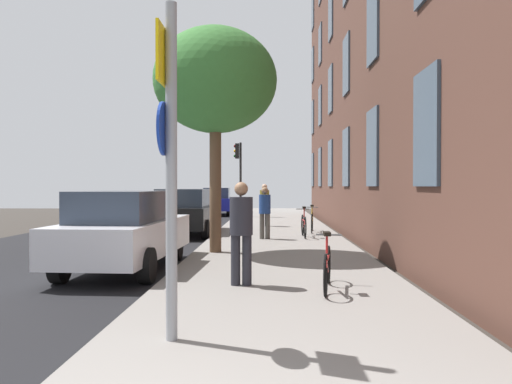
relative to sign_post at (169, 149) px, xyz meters
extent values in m
plane|color=#332D28|center=(-2.22, 11.84, -2.12)|extent=(41.80, 41.80, 0.00)
cube|color=black|center=(-4.32, 11.84, -2.11)|extent=(7.00, 38.00, 0.01)
cube|color=gray|center=(1.28, 11.84, -2.06)|extent=(4.20, 38.00, 0.12)
cube|color=#384756|center=(3.60, 3.01, 0.56)|extent=(0.06, 1.22, 1.92)
cube|color=#384756|center=(3.60, 7.18, 0.56)|extent=(0.06, 1.22, 1.92)
cube|color=#384756|center=(3.60, 11.34, 0.56)|extent=(0.06, 1.22, 1.92)
cube|color=#384756|center=(3.60, 15.51, 0.56)|extent=(0.06, 1.22, 1.92)
cube|color=#384756|center=(3.60, 19.68, 0.56)|extent=(0.06, 1.22, 1.92)
cube|color=#384756|center=(3.60, 23.84, 0.56)|extent=(0.06, 1.22, 1.92)
cube|color=#384756|center=(3.60, 7.18, 3.62)|extent=(0.06, 1.22, 1.92)
cube|color=#384756|center=(3.60, 11.34, 3.62)|extent=(0.06, 1.22, 1.92)
cube|color=#384756|center=(3.60, 15.51, 3.62)|extent=(0.06, 1.22, 1.92)
cube|color=#384756|center=(3.60, 19.68, 3.62)|extent=(0.06, 1.22, 1.92)
cube|color=#384756|center=(3.60, 23.84, 3.62)|extent=(0.06, 1.22, 1.92)
cube|color=#384756|center=(3.60, 15.51, 6.68)|extent=(0.06, 1.22, 1.92)
cube|color=#384756|center=(3.60, 19.68, 6.68)|extent=(0.06, 1.22, 1.92)
cube|color=#384756|center=(3.60, 23.84, 6.68)|extent=(0.06, 1.22, 1.92)
cube|color=#384756|center=(3.60, 23.84, 9.74)|extent=(0.06, 1.22, 1.92)
cylinder|color=gray|center=(0.02, 0.00, -0.24)|extent=(0.12, 0.12, 3.51)
cube|color=yellow|center=(-0.06, 0.00, 0.96)|extent=(0.03, 0.60, 0.60)
cylinder|color=#14339E|center=(-0.06, 0.00, 0.21)|extent=(0.03, 0.56, 0.56)
cylinder|color=black|center=(-0.46, 21.06, -0.04)|extent=(0.12, 0.12, 3.92)
cube|color=black|center=(-0.64, 21.06, 1.47)|extent=(0.20, 0.24, 0.80)
sphere|color=#4B0707|center=(-0.75, 21.06, 1.73)|extent=(0.16, 0.16, 0.16)
sphere|color=orange|center=(-0.75, 21.06, 1.47)|extent=(0.16, 0.16, 0.16)
sphere|color=#083E11|center=(-0.75, 21.06, 1.21)|extent=(0.16, 0.16, 0.16)
cylinder|color=brown|center=(-0.26, 6.89, -0.36)|extent=(0.29, 0.29, 3.28)
ellipsoid|color=#387533|center=(-0.26, 6.89, 2.18)|extent=(3.00, 3.00, 2.55)
torus|color=black|center=(2.03, 3.05, -1.69)|extent=(0.14, 0.62, 0.63)
torus|color=black|center=(1.86, 2.04, -1.69)|extent=(0.14, 0.62, 0.63)
cylinder|color=#B21E1E|center=(1.95, 2.55, -1.51)|extent=(0.18, 0.86, 0.04)
cylinder|color=#B21E1E|center=(1.90, 2.30, -1.59)|extent=(0.13, 0.53, 0.28)
cylinder|color=#B21E1E|center=(1.92, 2.40, -1.27)|extent=(0.04, 0.04, 0.28)
cube|color=black|center=(1.92, 2.40, -1.11)|extent=(0.10, 0.24, 0.06)
cylinder|color=#4C4C4C|center=(2.03, 3.05, -1.19)|extent=(0.42, 0.10, 0.03)
torus|color=black|center=(2.14, 11.00, -1.66)|extent=(0.04, 0.68, 0.68)
torus|color=black|center=(2.15, 9.97, -1.66)|extent=(0.04, 0.68, 0.68)
cylinder|color=#B21E1E|center=(2.14, 10.49, -1.47)|extent=(0.05, 0.87, 0.04)
cylinder|color=#B21E1E|center=(2.14, 10.23, -1.56)|extent=(0.05, 0.53, 0.28)
cylinder|color=#B21E1E|center=(2.14, 10.33, -1.22)|extent=(0.04, 0.04, 0.28)
cube|color=black|center=(2.14, 10.33, -1.06)|extent=(0.10, 0.24, 0.06)
cylinder|color=#4C4C4C|center=(2.14, 11.00, -1.14)|extent=(0.42, 0.03, 0.03)
torus|color=black|center=(2.61, 12.77, -1.67)|extent=(0.11, 0.67, 0.67)
torus|color=black|center=(2.50, 11.71, -1.67)|extent=(0.11, 0.67, 0.67)
cylinder|color=#C68C19|center=(2.56, 12.24, -1.48)|extent=(0.14, 0.91, 0.04)
cylinder|color=#C68C19|center=(2.53, 11.97, -1.56)|extent=(0.10, 0.55, 0.29)
cylinder|color=#C68C19|center=(2.54, 12.08, -1.23)|extent=(0.04, 0.04, 0.28)
cube|color=black|center=(2.54, 12.08, -1.07)|extent=(0.10, 0.24, 0.06)
cylinder|color=#4C4C4C|center=(2.61, 12.77, -1.15)|extent=(0.42, 0.07, 0.03)
cylinder|color=#26262D|center=(0.50, 2.87, -1.59)|extent=(0.15, 0.15, 0.82)
cylinder|color=#26262D|center=(0.68, 2.87, -1.59)|extent=(0.15, 0.15, 0.82)
cylinder|color=#26262D|center=(0.59, 2.87, -0.87)|extent=(0.52, 0.52, 0.61)
sphere|color=#936B4C|center=(0.59, 2.87, -0.44)|extent=(0.22, 0.22, 0.22)
cylinder|color=#4C4742|center=(0.83, 9.92, -1.61)|extent=(0.14, 0.14, 0.77)
cylinder|color=#4C4742|center=(1.00, 9.92, -1.61)|extent=(0.14, 0.14, 0.77)
cylinder|color=navy|center=(0.92, 9.92, -0.94)|extent=(0.38, 0.38, 0.58)
sphere|color=#936B4C|center=(0.92, 9.92, -0.52)|extent=(0.21, 0.21, 0.21)
cylinder|color=#26262D|center=(0.77, 14.77, -1.59)|extent=(0.16, 0.16, 0.83)
cylinder|color=#26262D|center=(0.96, 14.77, -1.59)|extent=(0.16, 0.16, 0.83)
cylinder|color=olive|center=(0.87, 14.77, -0.86)|extent=(0.46, 0.46, 0.62)
sphere|color=tan|center=(0.87, 14.77, -0.42)|extent=(0.22, 0.22, 0.22)
cube|color=silver|center=(-1.88, 4.87, -1.44)|extent=(1.92, 4.36, 0.70)
cube|color=#2D3847|center=(-1.88, 4.65, -0.79)|extent=(1.56, 2.47, 0.60)
cylinder|color=black|center=(-2.66, 6.24, -1.79)|extent=(0.22, 0.64, 0.64)
cylinder|color=black|center=(-1.10, 6.24, -1.79)|extent=(0.22, 0.64, 0.64)
cylinder|color=black|center=(-2.66, 3.50, -1.79)|extent=(0.22, 0.64, 0.64)
cylinder|color=black|center=(-1.10, 3.50, -1.79)|extent=(0.22, 0.64, 0.64)
cube|color=black|center=(-1.87, 12.02, -1.44)|extent=(1.96, 4.00, 0.70)
cube|color=#2D3847|center=(-1.87, 11.83, -0.79)|extent=(1.62, 2.25, 0.60)
cylinder|color=black|center=(-2.73, 13.29, -1.79)|extent=(0.22, 0.64, 0.64)
cylinder|color=black|center=(-1.01, 13.29, -1.79)|extent=(0.22, 0.64, 0.64)
cylinder|color=black|center=(-2.73, 10.76, -1.79)|extent=(0.22, 0.64, 0.64)
cylinder|color=black|center=(-1.01, 10.76, -1.79)|extent=(0.22, 0.64, 0.64)
cube|color=navy|center=(-2.02, 24.18, -1.44)|extent=(1.86, 4.03, 0.70)
cube|color=#2D3847|center=(-2.02, 23.98, -0.79)|extent=(1.52, 2.27, 0.60)
cylinder|color=black|center=(-2.80, 25.45, -1.79)|extent=(0.22, 0.64, 0.64)
cylinder|color=black|center=(-1.24, 25.45, -1.79)|extent=(0.22, 0.64, 0.64)
cylinder|color=black|center=(-2.80, 22.91, -1.79)|extent=(0.22, 0.64, 0.64)
cylinder|color=black|center=(-1.24, 22.91, -1.79)|extent=(0.22, 0.64, 0.64)
camera|label=1|loc=(1.04, -5.12, -0.39)|focal=34.67mm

